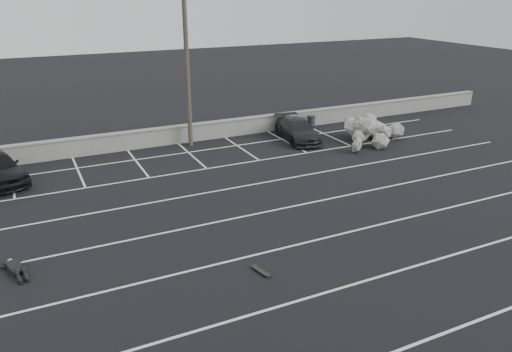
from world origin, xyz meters
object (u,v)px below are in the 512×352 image
car_right (298,130)px  riprap_pile (370,133)px  trash_bin (311,122)px  person (14,264)px  utility_pole (187,61)px  skateboard (261,271)px

car_right → riprap_pile: bearing=-19.0°
trash_bin → person: bearing=-149.2°
utility_pole → trash_bin: 9.48m
trash_bin → utility_pole: bearing=-178.9°
utility_pole → trash_bin: bearing=1.1°
trash_bin → skateboard: bearing=-126.8°
person → utility_pole: bearing=33.0°
car_right → utility_pole: 7.73m
car_right → riprap_pile: car_right is taller
car_right → utility_pole: bearing=171.8°
trash_bin → riprap_pile: 4.28m
car_right → person: size_ratio=1.93×
car_right → utility_pole: (-6.20, 1.78, 4.27)m
utility_pole → person: (-9.72, -10.62, -4.69)m
trash_bin → skateboard: (-10.84, -14.49, -0.37)m
car_right → skateboard: bearing=-116.8°
person → skateboard: (7.24, -3.72, -0.15)m
skateboard → utility_pole: bearing=67.4°
riprap_pile → person: size_ratio=2.15×
car_right → trash_bin: (2.16, 1.94, -0.20)m
utility_pole → riprap_pile: utility_pole is taller
trash_bin → car_right: bearing=-138.1°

